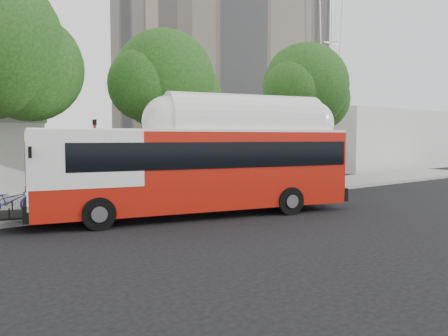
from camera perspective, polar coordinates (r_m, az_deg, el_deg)
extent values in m
plane|color=black|center=(18.13, 4.54, -6.36)|extent=(120.00, 120.00, 0.00)
cube|color=gray|center=(23.34, -6.08, -3.85)|extent=(60.00, 5.00, 0.15)
cube|color=gray|center=(21.17, -2.47, -4.64)|extent=(60.00, 0.30, 0.15)
cube|color=maroon|center=(19.65, -9.74, -5.36)|extent=(10.00, 0.32, 0.16)
sphere|color=#113E11|center=(19.78, -24.14, 11.86)|extent=(4.35, 4.35, 4.35)
cylinder|color=#2D2116|center=(22.19, -7.69, 2.59)|extent=(0.36, 0.36, 5.44)
sphere|color=#113E11|center=(22.37, -7.77, 11.33)|extent=(5.00, 5.00, 5.00)
sphere|color=#113E11|center=(23.16, -4.98, 9.41)|extent=(3.75, 3.75, 3.75)
cylinder|color=#2D2116|center=(28.29, 10.53, 3.19)|extent=(0.36, 0.36, 5.76)
sphere|color=#113E11|center=(28.47, 10.63, 10.45)|extent=(5.40, 5.40, 5.40)
sphere|color=#113E11|center=(29.63, 12.29, 8.78)|extent=(4.05, 4.05, 4.05)
cube|color=tan|center=(52.94, -1.06, 19.65)|extent=(18.00, 18.00, 35.00)
cube|color=silver|center=(51.09, 18.14, 3.55)|extent=(20.00, 12.00, 6.00)
cube|color=#AE180C|center=(18.11, -3.41, -0.21)|extent=(13.17, 5.72, 3.11)
cube|color=black|center=(18.26, -1.84, 1.85)|extent=(11.93, 5.48, 1.02)
cube|color=white|center=(18.06, -3.43, 4.86)|extent=(13.15, 5.63, 0.11)
cube|color=white|center=(18.90, 2.72, 5.67)|extent=(7.18, 3.69, 0.59)
cube|color=black|center=(17.22, -26.06, -5.51)|extent=(1.29, 2.08, 0.06)
imported|color=navy|center=(17.15, -26.12, -3.81)|extent=(1.05, 1.94, 0.97)
cylinder|color=red|center=(18.74, -16.43, -0.34)|extent=(0.11, 0.11, 3.79)
cube|color=black|center=(18.69, -16.55, 5.75)|extent=(0.05, 0.38, 0.24)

